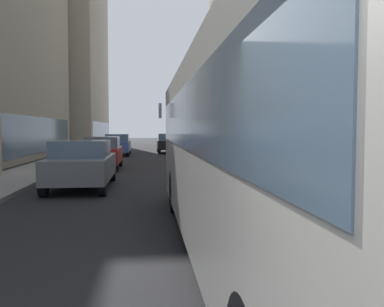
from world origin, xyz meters
The scene contains 11 objects.
ground_plane centered at (0.00, 35.00, 0.00)m, with size 120.00×120.00×0.00m, color #232326.
sidewalk_left centered at (-5.70, 35.00, 0.07)m, with size 2.40×110.00×0.15m, color gray.
sidewalk_right centered at (5.70, 35.00, 0.07)m, with size 2.40×110.00×0.15m, color #9E9991.
building_left_far centered at (-11.90, 51.60, 12.59)m, with size 11.78×20.06×25.20m.
transit_bus centered at (1.20, 5.44, 1.78)m, with size 2.78×11.53×3.05m.
car_red_coupe centered at (-2.80, 20.44, 0.82)m, with size 1.72×4.05×1.62m.
car_blue_hatchback centered at (-2.80, 31.64, 0.82)m, with size 1.81×4.57×1.62m.
car_black_suv centered at (1.20, 34.65, 0.82)m, with size 1.86×4.24×1.62m.
car_yellow_taxi centered at (2.80, 45.66, 0.82)m, with size 1.71×4.19×1.62m.
car_grey_wagon centered at (-2.80, 13.56, 0.83)m, with size 1.92×4.63×1.62m.
car_white_van centered at (2.80, 22.81, 0.82)m, with size 1.81×4.70×1.62m.
Camera 1 is at (-0.63, -1.16, 2.00)m, focal length 40.03 mm.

